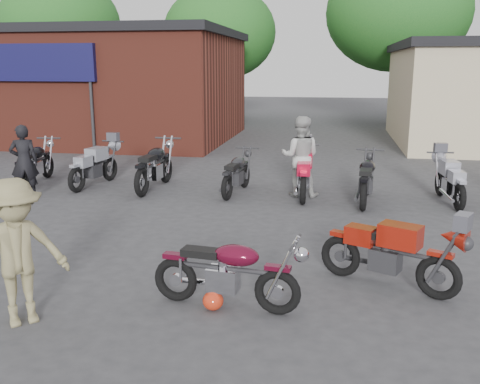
% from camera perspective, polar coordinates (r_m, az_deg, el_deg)
% --- Properties ---
extents(ground, '(90.00, 90.00, 0.00)m').
position_cam_1_polar(ground, '(7.32, 0.06, -9.98)').
color(ground, '#333336').
extents(brick_building, '(12.00, 8.00, 4.00)m').
position_cam_1_polar(brick_building, '(23.01, -16.44, 10.55)').
color(brick_building, maroon).
rests_on(brick_building, ground).
extents(tree_0, '(6.56, 6.56, 8.20)m').
position_cam_1_polar(tree_0, '(32.42, -18.46, 14.79)').
color(tree_0, '#16541C').
rests_on(tree_0, ground).
extents(tree_1, '(5.92, 5.92, 7.40)m').
position_cam_1_polar(tree_1, '(29.29, -2.15, 14.88)').
color(tree_1, '#16541C').
rests_on(tree_1, ground).
extents(tree_2, '(7.04, 7.04, 8.80)m').
position_cam_1_polar(tree_2, '(28.80, 16.34, 15.80)').
color(tree_2, '#16541C').
rests_on(tree_2, ground).
extents(vintage_motorcycle, '(1.86, 0.81, 1.05)m').
position_cam_1_polar(vintage_motorcycle, '(6.51, -1.29, -8.07)').
color(vintage_motorcycle, '#4D091C').
rests_on(vintage_motorcycle, ground).
extents(sportbike, '(1.94, 1.36, 1.08)m').
position_cam_1_polar(sportbike, '(7.35, 15.80, -5.92)').
color(sportbike, '#9E190D').
rests_on(sportbike, ground).
extents(helmet, '(0.29, 0.29, 0.24)m').
position_cam_1_polar(helmet, '(6.63, -2.89, -11.49)').
color(helmet, red).
rests_on(helmet, ground).
extents(person_dark, '(0.71, 0.60, 1.64)m').
position_cam_1_polar(person_dark, '(12.83, -22.04, 3.04)').
color(person_dark, black).
rests_on(person_dark, ground).
extents(person_light, '(0.91, 0.72, 1.81)m').
position_cam_1_polar(person_light, '(12.13, 6.46, 3.79)').
color(person_light, '#AEAFAA').
rests_on(person_light, ground).
extents(person_tan, '(1.24, 1.20, 1.70)m').
position_cam_1_polar(person_tan, '(6.54, -22.68, -5.99)').
color(person_tan, '#837B51').
rests_on(person_tan, ground).
extents(row_bike_0, '(0.88, 2.06, 1.16)m').
position_cam_1_polar(row_bike_0, '(14.35, -21.01, 3.14)').
color(row_bike_0, black).
rests_on(row_bike_0, ground).
extents(row_bike_1, '(0.93, 2.02, 1.13)m').
position_cam_1_polar(row_bike_1, '(13.57, -15.27, 2.95)').
color(row_bike_1, '#9CA0AA').
rests_on(row_bike_1, ground).
extents(row_bike_2, '(0.80, 2.19, 1.25)m').
position_cam_1_polar(row_bike_2, '(12.92, -9.08, 3.03)').
color(row_bike_2, black).
rests_on(row_bike_2, ground).
extents(row_bike_3, '(0.84, 1.91, 1.07)m').
position_cam_1_polar(row_bike_3, '(12.34, -0.34, 2.28)').
color(row_bike_3, black).
rests_on(row_bike_3, ground).
extents(row_bike_4, '(0.76, 2.07, 1.19)m').
position_cam_1_polar(row_bike_4, '(12.16, 6.86, 2.31)').
color(row_bike_4, red).
rests_on(row_bike_4, ground).
extents(row_bike_5, '(0.87, 2.05, 1.15)m').
position_cam_1_polar(row_bike_5, '(11.82, 13.35, 1.64)').
color(row_bike_5, black).
rests_on(row_bike_5, ground).
extents(row_bike_6, '(0.80, 1.93, 1.09)m').
position_cam_1_polar(row_bike_6, '(12.32, 21.48, 1.39)').
color(row_bike_6, '#9A9AA8').
rests_on(row_bike_6, ground).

